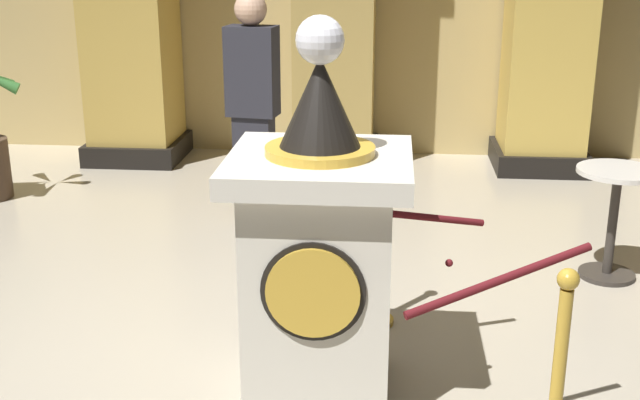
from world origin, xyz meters
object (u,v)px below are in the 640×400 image
stanchion_far (374,266)px  bystander_guest (253,106)px  cafe_table (614,210)px  pedestal_clock (320,255)px

stanchion_far → bystander_guest: (-0.93, 1.56, 0.58)m
cafe_table → pedestal_clock: bearing=-138.1°
stanchion_far → cafe_table: bearing=28.1°
bystander_guest → cafe_table: size_ratio=2.39×
pedestal_clock → cafe_table: 2.35m
stanchion_far → bystander_guest: bystander_guest is taller
bystander_guest → cafe_table: (2.43, -0.76, -0.47)m
bystander_guest → cafe_table: bearing=-17.4°
pedestal_clock → cafe_table: size_ratio=2.47×
stanchion_far → cafe_table: (1.50, 0.80, 0.11)m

